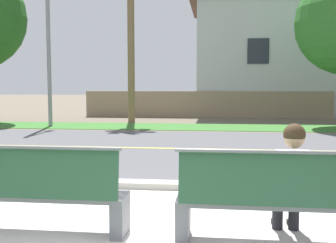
% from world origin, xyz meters
% --- Properties ---
extents(ground_plane, '(140.00, 140.00, 0.00)m').
position_xyz_m(ground_plane, '(0.00, 8.00, 0.00)').
color(ground_plane, '#665B4C').
extents(sidewalk_pavement, '(44.00, 3.60, 0.01)m').
position_xyz_m(sidewalk_pavement, '(0.00, 0.40, 0.01)').
color(sidewalk_pavement, beige).
rests_on(sidewalk_pavement, ground_plane).
extents(curb_edge, '(44.00, 0.30, 0.11)m').
position_xyz_m(curb_edge, '(0.00, 2.35, 0.06)').
color(curb_edge, '#ADA89E').
rests_on(curb_edge, ground_plane).
extents(street_asphalt, '(52.00, 8.00, 0.01)m').
position_xyz_m(street_asphalt, '(0.00, 6.50, 0.00)').
color(street_asphalt, '#515156').
rests_on(street_asphalt, ground_plane).
extents(road_centre_line, '(48.00, 0.14, 0.01)m').
position_xyz_m(road_centre_line, '(0.00, 6.50, 0.01)').
color(road_centre_line, '#E0CC4C').
rests_on(road_centre_line, ground_plane).
extents(far_verge_grass, '(48.00, 2.80, 0.02)m').
position_xyz_m(far_verge_grass, '(0.00, 12.28, 0.01)').
color(far_verge_grass, '#38702D').
rests_on(far_verge_grass, ground_plane).
extents(bench_left, '(1.96, 0.48, 1.01)m').
position_xyz_m(bench_left, '(-1.25, 0.21, 0.46)').
color(bench_left, slate).
rests_on(bench_left, ground_plane).
extents(bench_right, '(1.96, 0.48, 1.01)m').
position_xyz_m(bench_right, '(1.25, 0.21, 0.46)').
color(bench_right, slate).
rests_on(bench_right, ground_plane).
extents(seated_person_white, '(0.52, 0.68, 1.25)m').
position_xyz_m(seated_person_white, '(1.48, 0.38, 0.68)').
color(seated_person_white, black).
rests_on(seated_person_white, ground_plane).
extents(streetlamp, '(0.24, 2.10, 7.43)m').
position_xyz_m(streetlamp, '(-6.04, 12.07, 4.22)').
color(streetlamp, gray).
rests_on(streetlamp, ground_plane).
extents(garden_wall, '(13.00, 0.36, 1.40)m').
position_xyz_m(garden_wall, '(0.22, 17.48, 0.70)').
color(garden_wall, gray).
rests_on(garden_wall, ground_plane).
extents(house_across_street, '(12.49, 6.91, 6.92)m').
position_xyz_m(house_across_street, '(5.49, 20.68, 3.51)').
color(house_across_street, '#B7BCC1').
rests_on(house_across_street, ground_plane).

